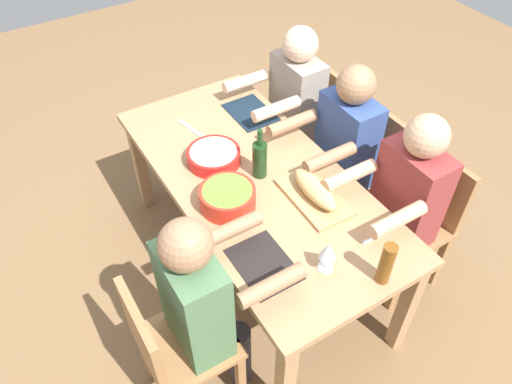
% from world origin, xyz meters
% --- Properties ---
extents(ground_plane, '(8.00, 8.00, 0.00)m').
position_xyz_m(ground_plane, '(0.00, 0.00, 0.00)').
color(ground_plane, brown).
extents(dining_table, '(1.81, 0.85, 0.74)m').
position_xyz_m(dining_table, '(0.00, 0.00, 0.65)').
color(dining_table, '#A87F56').
rests_on(dining_table, ground_plane).
extents(chair_near_right, '(0.40, 0.40, 0.85)m').
position_xyz_m(chair_near_right, '(0.50, -0.75, 0.48)').
color(chair_near_right, '#9E7044').
rests_on(chair_near_right, ground_plane).
extents(diner_near_right, '(0.41, 0.53, 1.20)m').
position_xyz_m(diner_near_right, '(0.50, -0.57, 0.70)').
color(diner_near_right, '#2D2D38').
rests_on(diner_near_right, ground_plane).
extents(chair_far_left, '(0.40, 0.40, 0.85)m').
position_xyz_m(chair_far_left, '(-0.50, 0.75, 0.48)').
color(chair_far_left, '#9E7044').
rests_on(chair_far_left, ground_plane).
extents(diner_far_left, '(0.41, 0.53, 1.20)m').
position_xyz_m(diner_far_left, '(-0.50, 0.57, 0.70)').
color(diner_far_left, '#2D2D38').
rests_on(diner_far_left, ground_plane).
extents(chair_near_left, '(0.40, 0.40, 0.85)m').
position_xyz_m(chair_near_left, '(-0.50, -0.75, 0.48)').
color(chair_near_left, '#9E7044').
rests_on(chair_near_left, ground_plane).
extents(diner_near_left, '(0.41, 0.53, 1.20)m').
position_xyz_m(diner_near_left, '(-0.50, -0.57, 0.70)').
color(diner_near_left, '#2D2D38').
rests_on(diner_near_left, ground_plane).
extents(chair_near_center, '(0.40, 0.40, 0.85)m').
position_xyz_m(chair_near_center, '(0.00, -0.75, 0.48)').
color(chair_near_center, '#9E7044').
rests_on(chair_near_center, ground_plane).
extents(diner_near_center, '(0.41, 0.53, 1.20)m').
position_xyz_m(diner_near_center, '(0.00, -0.57, 0.70)').
color(diner_near_center, '#2D2D38').
rests_on(diner_near_center, ground_plane).
extents(serving_bowl_pasta, '(0.29, 0.29, 0.07)m').
position_xyz_m(serving_bowl_pasta, '(0.22, 0.13, 0.78)').
color(serving_bowl_pasta, red).
rests_on(serving_bowl_pasta, dining_table).
extents(serving_bowl_salad, '(0.27, 0.27, 0.10)m').
position_xyz_m(serving_bowl_salad, '(-0.10, 0.22, 0.80)').
color(serving_bowl_salad, red).
rests_on(serving_bowl_salad, dining_table).
extents(cutting_board, '(0.41, 0.23, 0.02)m').
position_xyz_m(cutting_board, '(-0.29, -0.16, 0.75)').
color(cutting_board, tan).
rests_on(cutting_board, dining_table).
extents(bread_loaf, '(0.32, 0.12, 0.09)m').
position_xyz_m(bread_loaf, '(-0.29, -0.16, 0.81)').
color(bread_loaf, tan).
rests_on(bread_loaf, cutting_board).
extents(wine_bottle, '(0.08, 0.08, 0.29)m').
position_xyz_m(wine_bottle, '(0.01, -0.03, 0.85)').
color(wine_bottle, '#193819').
rests_on(wine_bottle, dining_table).
extents(beer_bottle, '(0.06, 0.06, 0.22)m').
position_xyz_m(beer_bottle, '(-0.83, -0.12, 0.85)').
color(beer_bottle, brown).
rests_on(beer_bottle, dining_table).
extents(wine_glass, '(0.08, 0.08, 0.17)m').
position_xyz_m(wine_glass, '(-0.66, 0.05, 0.86)').
color(wine_glass, silver).
rests_on(wine_glass, dining_table).
extents(placemat_near_right, '(0.32, 0.23, 0.01)m').
position_xyz_m(placemat_near_right, '(0.50, -0.27, 0.74)').
color(placemat_near_right, '#142333').
rests_on(placemat_near_right, dining_table).
extents(placemat_far_left, '(0.32, 0.23, 0.01)m').
position_xyz_m(placemat_far_left, '(-0.50, 0.27, 0.74)').
color(placemat_far_left, black).
rests_on(placemat_far_left, dining_table).
extents(fork_near_left, '(0.02, 0.17, 0.01)m').
position_xyz_m(fork_near_left, '(-0.64, -0.27, 0.74)').
color(fork_near_left, silver).
rests_on(fork_near_left, dining_table).
extents(carving_knife, '(0.23, 0.07, 0.01)m').
position_xyz_m(carving_knife, '(0.54, 0.11, 0.74)').
color(carving_knife, silver).
rests_on(carving_knife, dining_table).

